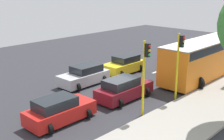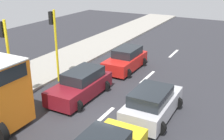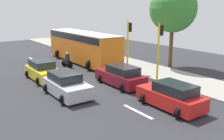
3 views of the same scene
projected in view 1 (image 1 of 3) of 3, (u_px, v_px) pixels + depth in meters
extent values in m
cube|color=#2D2D33|center=(115.00, 87.00, 23.00)|extent=(40.00, 60.00, 0.10)
cube|color=#9E998E|center=(199.00, 111.00, 18.33)|extent=(4.00, 60.00, 0.15)
cube|color=white|center=(50.00, 109.00, 18.80)|extent=(0.20, 2.40, 0.01)
cube|color=white|center=(115.00, 86.00, 22.98)|extent=(0.20, 2.40, 0.01)
cube|color=white|center=(160.00, 70.00, 27.17)|extent=(0.20, 2.40, 0.01)
cube|color=white|center=(193.00, 59.00, 31.35)|extent=(0.20, 2.40, 0.01)
cube|color=maroon|center=(124.00, 91.00, 20.39)|extent=(1.73, 4.24, 0.80)
cube|color=#1E2328|center=(121.00, 83.00, 19.97)|extent=(1.45, 2.38, 0.56)
cylinder|color=black|center=(129.00, 87.00, 21.93)|extent=(0.64, 0.22, 0.64)
cylinder|color=black|center=(146.00, 92.00, 20.93)|extent=(0.64, 0.22, 0.64)
cylinder|color=black|center=(102.00, 97.00, 19.98)|extent=(0.64, 0.22, 0.64)
cylinder|color=black|center=(119.00, 103.00, 18.98)|extent=(0.64, 0.22, 0.64)
cube|color=red|center=(60.00, 113.00, 16.97)|extent=(1.71, 4.01, 0.80)
cube|color=#1E2328|center=(55.00, 103.00, 16.56)|extent=(1.44, 2.25, 0.56)
cylinder|color=black|center=(71.00, 106.00, 18.45)|extent=(0.64, 0.22, 0.64)
cylinder|color=black|center=(87.00, 113.00, 17.46)|extent=(0.64, 0.22, 0.64)
cylinder|color=black|center=(33.00, 120.00, 16.60)|extent=(0.64, 0.22, 0.64)
cylinder|color=black|center=(49.00, 129.00, 15.62)|extent=(0.64, 0.22, 0.64)
cube|color=#B7B7BC|center=(84.00, 78.00, 23.24)|extent=(1.82, 4.00, 0.80)
cube|color=#1E2328|center=(86.00, 68.00, 23.27)|extent=(1.53, 2.24, 0.56)
cylinder|color=black|center=(77.00, 87.00, 21.85)|extent=(0.64, 0.22, 0.64)
cylinder|color=black|center=(64.00, 82.00, 22.91)|extent=(0.64, 0.22, 0.64)
cylinder|color=black|center=(103.00, 79.00, 23.69)|extent=(0.64, 0.22, 0.64)
cylinder|color=black|center=(89.00, 75.00, 24.75)|extent=(0.64, 0.22, 0.64)
cube|color=yellow|center=(124.00, 67.00, 26.35)|extent=(1.77, 3.93, 0.80)
cube|color=#1E2328|center=(126.00, 58.00, 26.38)|extent=(1.49, 2.20, 0.56)
cylinder|color=black|center=(120.00, 74.00, 25.00)|extent=(0.64, 0.22, 0.64)
cylinder|color=black|center=(107.00, 71.00, 26.02)|extent=(0.64, 0.22, 0.64)
cylinder|color=black|center=(140.00, 68.00, 26.80)|extent=(0.64, 0.22, 0.64)
cylinder|color=black|center=(127.00, 65.00, 27.83)|extent=(0.64, 0.22, 0.64)
cube|color=orange|center=(208.00, 57.00, 25.06)|extent=(2.50, 11.00, 2.90)
cube|color=black|center=(209.00, 44.00, 24.75)|extent=(2.52, 10.56, 0.60)
cube|color=white|center=(209.00, 40.00, 24.65)|extent=(2.50, 11.00, 0.08)
cylinder|color=black|center=(213.00, 61.00, 28.56)|extent=(1.00, 0.30, 1.00)
cylinder|color=black|center=(172.00, 77.00, 23.65)|extent=(1.00, 0.30, 1.00)
cylinder|color=black|center=(198.00, 83.00, 22.20)|extent=(1.00, 0.30, 1.00)
cylinder|color=black|center=(178.00, 69.00, 26.61)|extent=(0.60, 0.10, 0.60)
cylinder|color=black|center=(171.00, 72.00, 25.77)|extent=(0.60, 0.10, 0.60)
cube|color=black|center=(174.00, 68.00, 26.08)|extent=(0.28, 1.10, 0.36)
sphere|color=black|center=(176.00, 65.00, 26.17)|extent=(0.32, 0.32, 0.32)
cylinder|color=black|center=(178.00, 62.00, 26.37)|extent=(0.55, 0.04, 0.04)
cube|color=#333338|center=(174.00, 63.00, 25.89)|extent=(0.36, 0.24, 0.60)
sphere|color=silver|center=(175.00, 58.00, 25.81)|extent=(0.26, 0.26, 0.26)
cylinder|color=yellow|center=(143.00, 79.00, 17.33)|extent=(0.14, 0.14, 4.50)
cube|color=black|center=(147.00, 50.00, 16.70)|extent=(0.24, 0.24, 0.76)
sphere|color=red|center=(149.00, 46.00, 16.56)|extent=(0.16, 0.16, 0.16)
sphere|color=#F2A50C|center=(149.00, 51.00, 16.62)|extent=(0.16, 0.16, 0.16)
sphere|color=green|center=(149.00, 55.00, 16.69)|extent=(0.16, 0.16, 0.16)
cylinder|color=yellow|center=(177.00, 67.00, 19.87)|extent=(0.14, 0.14, 4.50)
cube|color=black|center=(182.00, 41.00, 19.23)|extent=(0.24, 0.24, 0.76)
sphere|color=red|center=(184.00, 38.00, 19.09)|extent=(0.16, 0.16, 0.16)
sphere|color=#F2A50C|center=(184.00, 42.00, 19.16)|extent=(0.16, 0.16, 0.16)
sphere|color=green|center=(183.00, 45.00, 19.22)|extent=(0.16, 0.16, 0.16)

